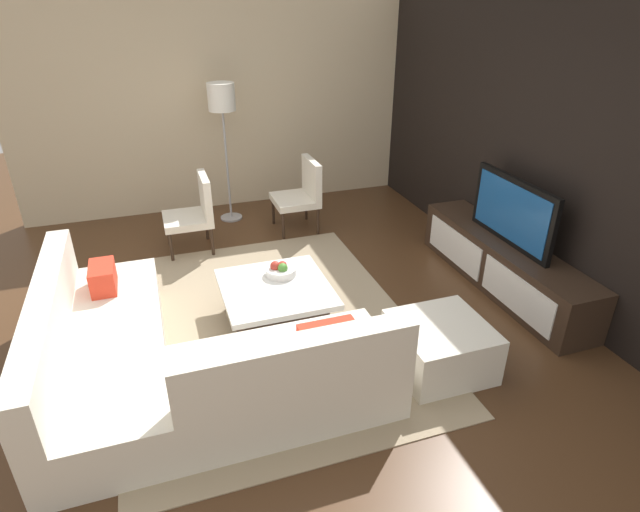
{
  "coord_description": "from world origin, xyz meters",
  "views": [
    {
      "loc": [
        3.72,
        -0.78,
        2.68
      ],
      "look_at": [
        -0.13,
        0.52,
        0.59
      ],
      "focal_mm": 29.12,
      "sensor_mm": 36.0,
      "label": 1
    }
  ],
  "objects_px": {
    "sectional_couch": "(172,360)",
    "accent_chair_far": "(302,191)",
    "accent_chair_near": "(195,209)",
    "floor_lamp": "(222,106)",
    "fruit_bowl": "(281,270)",
    "media_console": "(503,265)",
    "ottoman": "(440,347)",
    "television": "(513,211)",
    "coffee_table": "(276,303)"
  },
  "relations": [
    {
      "from": "sectional_couch",
      "to": "accent_chair_far",
      "type": "height_order",
      "value": "accent_chair_far"
    },
    {
      "from": "accent_chair_near",
      "to": "accent_chair_far",
      "type": "bearing_deg",
      "value": 99.5
    },
    {
      "from": "floor_lamp",
      "to": "fruit_bowl",
      "type": "relative_size",
      "value": 6.13
    },
    {
      "from": "media_console",
      "to": "floor_lamp",
      "type": "distance_m",
      "value": 3.67
    },
    {
      "from": "sectional_couch",
      "to": "fruit_bowl",
      "type": "distance_m",
      "value": 1.31
    },
    {
      "from": "sectional_couch",
      "to": "fruit_bowl",
      "type": "xyz_separation_m",
      "value": [
        -0.79,
        1.04,
        0.16
      ]
    },
    {
      "from": "media_console",
      "to": "sectional_couch",
      "type": "distance_m",
      "value": 3.28
    },
    {
      "from": "media_console",
      "to": "accent_chair_far",
      "type": "relative_size",
      "value": 2.59
    },
    {
      "from": "media_console",
      "to": "fruit_bowl",
      "type": "distance_m",
      "value": 2.22
    },
    {
      "from": "accent_chair_near",
      "to": "floor_lamp",
      "type": "bearing_deg",
      "value": 148.11
    },
    {
      "from": "sectional_couch",
      "to": "ottoman",
      "type": "distance_m",
      "value": 2.04
    },
    {
      "from": "sectional_couch",
      "to": "accent_chair_far",
      "type": "relative_size",
      "value": 2.77
    },
    {
      "from": "television",
      "to": "sectional_couch",
      "type": "distance_m",
      "value": 3.32
    },
    {
      "from": "floor_lamp",
      "to": "accent_chair_far",
      "type": "height_order",
      "value": "floor_lamp"
    },
    {
      "from": "sectional_couch",
      "to": "accent_chair_far",
      "type": "xyz_separation_m",
      "value": [
        -2.55,
        1.78,
        0.22
      ]
    },
    {
      "from": "accent_chair_near",
      "to": "floor_lamp",
      "type": "relative_size",
      "value": 0.51
    },
    {
      "from": "coffee_table",
      "to": "floor_lamp",
      "type": "xyz_separation_m",
      "value": [
        -2.52,
        0.03,
        1.25
      ]
    },
    {
      "from": "sectional_couch",
      "to": "television",
      "type": "bearing_deg",
      "value": 98.98
    },
    {
      "from": "media_console",
      "to": "accent_chair_far",
      "type": "bearing_deg",
      "value": -144.36
    },
    {
      "from": "sectional_couch",
      "to": "accent_chair_near",
      "type": "distance_m",
      "value": 2.42
    },
    {
      "from": "floor_lamp",
      "to": "fruit_bowl",
      "type": "xyz_separation_m",
      "value": [
        2.34,
        0.06,
        -1.02
      ]
    },
    {
      "from": "accent_chair_near",
      "to": "floor_lamp",
      "type": "distance_m",
      "value": 1.34
    },
    {
      "from": "media_console",
      "to": "accent_chair_near",
      "type": "bearing_deg",
      "value": -123.73
    },
    {
      "from": "media_console",
      "to": "fruit_bowl",
      "type": "height_order",
      "value": "fruit_bowl"
    },
    {
      "from": "television",
      "to": "floor_lamp",
      "type": "xyz_separation_m",
      "value": [
        -2.62,
        -2.26,
        0.63
      ]
    },
    {
      "from": "television",
      "to": "accent_chair_near",
      "type": "distance_m",
      "value": 3.35
    },
    {
      "from": "coffee_table",
      "to": "ottoman",
      "type": "relative_size",
      "value": 1.36
    },
    {
      "from": "coffee_table",
      "to": "accent_chair_far",
      "type": "relative_size",
      "value": 1.1
    },
    {
      "from": "floor_lamp",
      "to": "ottoman",
      "type": "distance_m",
      "value": 3.89
    },
    {
      "from": "accent_chair_near",
      "to": "sectional_couch",
      "type": "bearing_deg",
      "value": -9.84
    },
    {
      "from": "coffee_table",
      "to": "ottoman",
      "type": "height_order",
      "value": "ottoman"
    },
    {
      "from": "accent_chair_near",
      "to": "fruit_bowl",
      "type": "bearing_deg",
      "value": 21.33
    },
    {
      "from": "coffee_table",
      "to": "floor_lamp",
      "type": "bearing_deg",
      "value": 179.26
    },
    {
      "from": "media_console",
      "to": "coffee_table",
      "type": "distance_m",
      "value": 2.3
    },
    {
      "from": "fruit_bowl",
      "to": "ottoman",
      "type": "bearing_deg",
      "value": 38.87
    },
    {
      "from": "floor_lamp",
      "to": "accent_chair_far",
      "type": "xyz_separation_m",
      "value": [
        0.58,
        0.8,
        -0.96
      ]
    },
    {
      "from": "ottoman",
      "to": "fruit_bowl",
      "type": "bearing_deg",
      "value": -141.13
    },
    {
      "from": "ottoman",
      "to": "accent_chair_far",
      "type": "bearing_deg",
      "value": -175.68
    },
    {
      "from": "media_console",
      "to": "ottoman",
      "type": "relative_size",
      "value": 3.21
    },
    {
      "from": "television",
      "to": "floor_lamp",
      "type": "bearing_deg",
      "value": -139.18
    },
    {
      "from": "media_console",
      "to": "accent_chair_far",
      "type": "height_order",
      "value": "accent_chair_far"
    },
    {
      "from": "accent_chair_far",
      "to": "sectional_couch",
      "type": "bearing_deg",
      "value": -38.75
    },
    {
      "from": "media_console",
      "to": "sectional_couch",
      "type": "relative_size",
      "value": 0.93
    },
    {
      "from": "television",
      "to": "ottoman",
      "type": "bearing_deg",
      "value": -53.53
    },
    {
      "from": "media_console",
      "to": "sectional_couch",
      "type": "height_order",
      "value": "sectional_couch"
    },
    {
      "from": "media_console",
      "to": "fruit_bowl",
      "type": "relative_size",
      "value": 8.03
    },
    {
      "from": "coffee_table",
      "to": "floor_lamp",
      "type": "distance_m",
      "value": 2.81
    },
    {
      "from": "floor_lamp",
      "to": "ottoman",
      "type": "relative_size",
      "value": 2.45
    },
    {
      "from": "accent_chair_near",
      "to": "fruit_bowl",
      "type": "distance_m",
      "value": 1.67
    },
    {
      "from": "television",
      "to": "coffee_table",
      "type": "height_order",
      "value": "television"
    }
  ]
}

